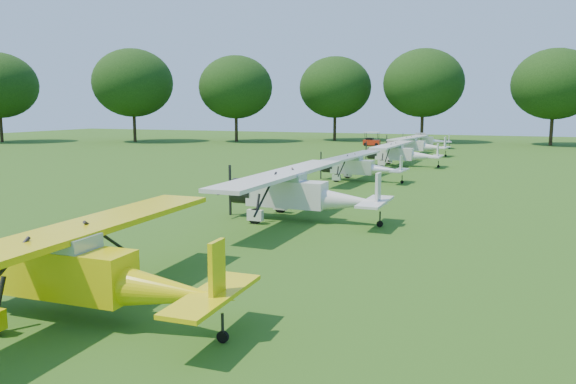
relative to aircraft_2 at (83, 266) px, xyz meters
name	(u,v)px	position (x,y,z in m)	size (l,w,h in m)	color
ground	(283,216)	(-0.52, 13.50, -1.31)	(160.00, 160.00, 0.00)	#274F13
tree_belt	(364,31)	(3.05, 13.66, 6.71)	(137.36, 130.27, 14.52)	black
aircraft_2	(83,266)	(0.00, 0.00, 0.00)	(7.17, 11.39, 2.25)	#DCCC09
aircraft_3	(298,190)	(0.49, 12.73, 0.03)	(7.34, 11.65, 2.31)	silver
aircraft_4	(359,165)	(-0.38, 26.53, -0.22)	(5.98, 9.52, 1.87)	silver
aircraft_5	(400,152)	(0.42, 37.13, -0.13)	(6.44, 10.24, 2.02)	silver
aircraft_6	(414,144)	(-0.12, 47.98, -0.13)	(6.47, 10.29, 2.02)	silver
aircraft_7	(425,139)	(-0.56, 58.78, -0.26)	(5.79, 9.17, 1.80)	silver
golf_cart	(371,141)	(-7.51, 60.58, -0.73)	(2.11, 1.36, 1.75)	red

